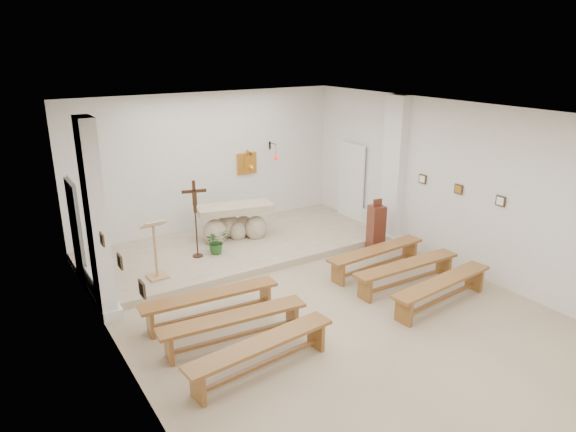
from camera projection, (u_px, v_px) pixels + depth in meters
ground at (327, 311)px, 9.23m from camera, size 7.00×10.00×0.00m
wall_left at (122, 265)px, 6.90m from camera, size 0.02×10.00×3.50m
wall_right at (467, 190)px, 10.45m from camera, size 0.02×10.00×3.50m
wall_back at (209, 164)px, 12.66m from camera, size 7.00×0.02×3.50m
ceiling at (333, 116)px, 8.12m from camera, size 7.00×10.00×0.02m
sanctuary_platform at (238, 246)px, 12.01m from camera, size 6.98×3.00×0.15m
pilaster_left at (96, 222)px, 8.56m from camera, size 0.26×0.55×3.50m
pilaster_right at (394, 171)px, 11.98m from camera, size 0.26×0.55×3.50m
gold_wall_relief at (247, 163)px, 13.21m from camera, size 0.55×0.04×0.55m
sanctuary_lamp at (275, 156)px, 13.31m from camera, size 0.11×0.36×0.44m
station_frame_left_front at (142, 289)px, 6.28m from camera, size 0.03×0.20×0.20m
station_frame_left_mid at (120, 261)px, 7.08m from camera, size 0.03×0.20×0.20m
station_frame_left_rear at (102, 239)px, 7.88m from camera, size 0.03×0.20×0.20m
station_frame_right_front at (501, 201)px, 9.80m from camera, size 0.03×0.20×0.20m
station_frame_right_mid at (459, 189)px, 10.60m from camera, size 0.03×0.20×0.20m
station_frame_right_rear at (423, 179)px, 11.41m from camera, size 0.03×0.20×0.20m
radiator_left at (94, 287)px, 9.56m from camera, size 0.10×0.85×0.52m
radiator_right at (373, 222)px, 13.05m from camera, size 0.10×0.85×0.52m
altar at (234, 224)px, 12.20m from camera, size 1.87×1.06×0.91m
lectern at (155, 249)px, 10.02m from camera, size 0.47×0.40×1.24m
crucifix_stand at (195, 213)px, 10.93m from camera, size 0.51×0.23×1.71m
potted_plant at (216, 242)px, 11.34m from camera, size 0.55×0.50×0.55m
donation_pedestal at (376, 227)px, 11.86m from camera, size 0.38×0.38×1.23m
bench_left_front at (210, 300)px, 8.83m from camera, size 2.44×0.58×0.51m
bench_right_front at (376, 254)px, 10.75m from camera, size 2.44×0.51×0.51m
bench_left_second at (234, 323)px, 8.11m from camera, size 2.44×0.61×0.51m
bench_right_second at (407, 269)px, 10.03m from camera, size 2.43×0.43×0.51m
bench_left_third at (261, 349)px, 7.40m from camera, size 2.44×0.62×0.51m
bench_right_third at (442, 287)px, 9.32m from camera, size 2.44×0.61×0.51m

